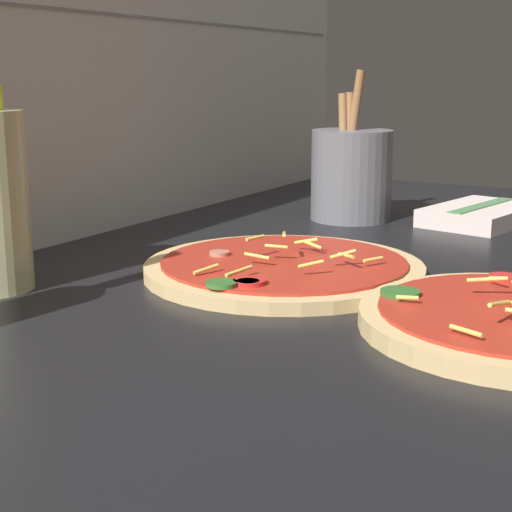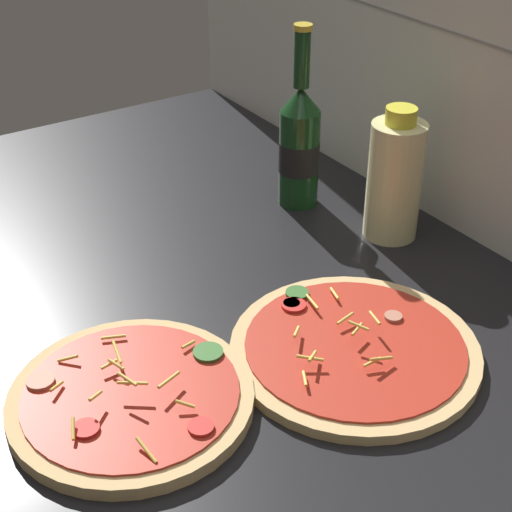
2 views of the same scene
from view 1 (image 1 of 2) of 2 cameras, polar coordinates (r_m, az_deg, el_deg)
name	(u,v)px [view 1 (image 1 of 2)]	position (r cm, az deg, el deg)	size (l,w,h in cm)	color
counter_slab	(403,319)	(71.56, 10.65, -4.52)	(160.00, 90.00, 2.50)	black
tile_backsplash	(15,5)	(93.64, -17.10, 17.07)	(160.00, 1.13, 60.00)	silver
pizza_far	(284,268)	(80.23, 2.01, -0.87)	(28.66, 28.66, 4.55)	tan
utensil_crock	(351,174)	(111.12, 6.94, 5.96)	(11.28, 11.28, 20.72)	slate
dish_towel	(481,215)	(112.50, 16.06, 2.91)	(19.32, 14.34, 2.56)	beige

